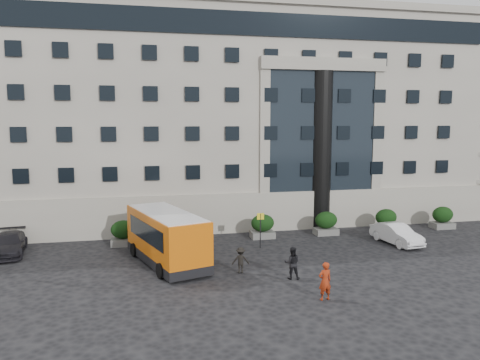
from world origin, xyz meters
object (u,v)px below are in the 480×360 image
at_px(hedge_a, 124,233).
at_px(hedge_c, 263,226).
at_px(hedge_f, 443,217).
at_px(bus_stop_sign, 260,224).
at_px(pedestrian_c, 241,260).
at_px(hedge_b, 195,229).
at_px(minibus, 166,235).
at_px(hedge_e, 386,220).
at_px(parked_car_d, 6,233).
at_px(red_truck, 1,208).
at_px(pedestrian_b, 292,263).
at_px(hedge_d, 326,223).
at_px(parked_car_c, 9,244).
at_px(white_taxi, 396,234).
at_px(pedestrian_a, 325,281).

relative_size(hedge_a, hedge_c, 1.00).
distance_m(hedge_f, bus_stop_sign, 16.76).
xyz_separation_m(bus_stop_sign, pedestrian_c, (-2.50, -5.00, -0.95)).
relative_size(hedge_b, minibus, 0.22).
bearing_deg(pedestrian_c, hedge_a, -37.85).
relative_size(hedge_e, parked_car_d, 0.38).
xyz_separation_m(red_truck, pedestrian_b, (20.05, -17.84, -0.66)).
bearing_deg(bus_stop_sign, pedestrian_c, -116.55).
distance_m(hedge_d, red_truck, 27.33).
bearing_deg(hedge_d, hedge_e, 0.00).
height_order(hedge_c, hedge_d, same).
bearing_deg(hedge_b, pedestrian_c, -77.01).
distance_m(hedge_b, bus_stop_sign, 5.19).
bearing_deg(hedge_e, parked_car_c, -178.45).
bearing_deg(white_taxi, parked_car_c, 165.83).
xyz_separation_m(hedge_b, white_taxi, (14.35, -3.74, -0.19)).
xyz_separation_m(pedestrian_b, pedestrian_c, (-2.66, 1.63, -0.15)).
bearing_deg(hedge_e, bus_stop_sign, -166.08).
relative_size(hedge_f, parked_car_c, 0.37).
bearing_deg(pedestrian_b, pedestrian_a, 114.12).
bearing_deg(pedestrian_c, hedge_b, -66.76).
xyz_separation_m(parked_car_c, pedestrian_a, (17.77, -12.03, 0.27)).
bearing_deg(hedge_e, parked_car_d, 174.59).
relative_size(minibus, pedestrian_c, 5.33).
height_order(hedge_d, pedestrian_c, hedge_d).
xyz_separation_m(hedge_f, red_truck, (-36.39, 8.41, 0.67)).
height_order(hedge_a, pedestrian_c, hedge_a).
distance_m(hedge_e, pedestrian_c, 15.85).
bearing_deg(pedestrian_b, hedge_b, -50.84).
bearing_deg(hedge_f, pedestrian_b, -150.02).
distance_m(hedge_a, hedge_f, 26.00).
distance_m(hedge_e, parked_car_c, 28.31).
distance_m(hedge_f, parked_car_d, 34.72).
height_order(bus_stop_sign, pedestrian_b, bus_stop_sign).
bearing_deg(hedge_e, pedestrian_c, -150.51).
height_order(hedge_f, parked_car_c, hedge_f).
bearing_deg(pedestrian_a, hedge_b, -77.52).
xyz_separation_m(hedge_d, minibus, (-12.78, -5.00, 0.88)).
relative_size(hedge_d, minibus, 0.22).
height_order(red_truck, pedestrian_a, red_truck).
height_order(hedge_e, pedestrian_b, pedestrian_b).
height_order(minibus, parked_car_c, minibus).
xyz_separation_m(red_truck, parked_car_d, (1.79, -5.63, -0.92)).
relative_size(hedge_a, red_truck, 0.32).
height_order(hedge_f, bus_stop_sign, bus_stop_sign).
bearing_deg(pedestrian_c, white_taxi, -151.80).
height_order(hedge_e, parked_car_d, hedge_e).
xyz_separation_m(hedge_e, pedestrian_b, (-11.14, -9.43, 0.00)).
relative_size(hedge_e, white_taxi, 0.41).
xyz_separation_m(white_taxi, pedestrian_b, (-9.89, -5.69, 0.19)).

